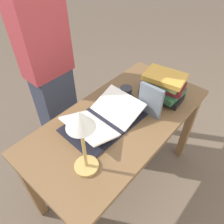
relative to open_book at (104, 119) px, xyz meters
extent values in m
plane|color=brown|center=(-0.10, 0.05, -0.81)|extent=(12.00, 12.00, 0.00)
cube|color=brown|center=(-0.10, 0.05, -0.05)|extent=(1.32, 0.65, 0.03)
cube|color=brown|center=(-0.71, -0.22, -0.44)|extent=(0.06, 0.06, 0.74)
cube|color=brown|center=(0.52, -0.22, -0.44)|extent=(0.06, 0.06, 0.74)
cube|color=brown|center=(-0.71, 0.33, -0.44)|extent=(0.06, 0.06, 0.74)
cube|color=black|center=(0.00, 0.00, -0.02)|extent=(0.04, 0.32, 0.02)
cube|color=black|center=(-0.14, 0.01, -0.03)|extent=(0.26, 0.34, 0.01)
cube|color=black|center=(0.14, -0.01, -0.03)|extent=(0.26, 0.34, 0.01)
cube|color=white|center=(-0.12, 0.01, 0.02)|extent=(0.23, 0.32, 0.10)
cube|color=white|center=(0.12, -0.01, 0.02)|extent=(0.23, 0.32, 0.10)
cube|color=black|center=(-0.46, 0.14, -0.01)|extent=(0.18, 0.31, 0.05)
cube|color=#234C2D|center=(-0.46, 0.14, 0.04)|extent=(0.21, 0.28, 0.04)
cube|color=maroon|center=(-0.46, 0.14, 0.08)|extent=(0.20, 0.31, 0.04)
cube|color=brown|center=(-0.46, 0.14, 0.12)|extent=(0.19, 0.26, 0.03)
cube|color=#BC8933|center=(-0.46, 0.14, 0.15)|extent=(0.23, 0.30, 0.03)
cube|color=slate|center=(-0.25, 0.17, 0.08)|extent=(0.03, 0.16, 0.22)
cylinder|color=tan|center=(0.31, 0.15, -0.02)|extent=(0.13, 0.13, 0.02)
cylinder|color=tan|center=(0.31, 0.15, 0.13)|extent=(0.02, 0.02, 0.30)
cone|color=silver|center=(0.31, 0.15, 0.33)|extent=(0.13, 0.13, 0.09)
cylinder|color=#28282D|center=(-0.27, -0.04, 0.02)|extent=(0.08, 0.08, 0.10)
torus|color=#28282D|center=(-0.26, 0.01, 0.02)|extent=(0.01, 0.06, 0.06)
cube|color=#2D3342|center=(-0.08, -0.66, -0.39)|extent=(0.31, 0.20, 0.84)
cube|color=#9E3338|center=(-0.08, -0.66, 0.39)|extent=(0.36, 0.20, 0.73)
camera|label=1|loc=(0.71, 0.68, 0.98)|focal=35.00mm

